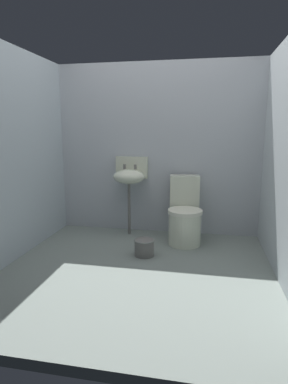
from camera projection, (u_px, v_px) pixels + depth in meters
name	position (u px, v px, depth m)	size (l,w,h in m)	color
ground_plane	(138.00, 271.00, 3.12)	(2.98, 2.74, 0.08)	gray
wall_back	(158.00, 150.00, 4.08)	(2.98, 0.10, 2.16)	#AFB5BC
wall_left	(13.00, 155.00, 3.25)	(0.10, 2.54, 2.16)	#A8B6BE
toilet_near_wall	(185.00, 216.00, 3.77)	(0.44, 0.63, 0.78)	silver
sink	(129.00, 176.00, 4.00)	(0.42, 0.35, 0.99)	slate
bucket	(144.00, 247.00, 3.40)	(0.23, 0.23, 0.18)	slate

